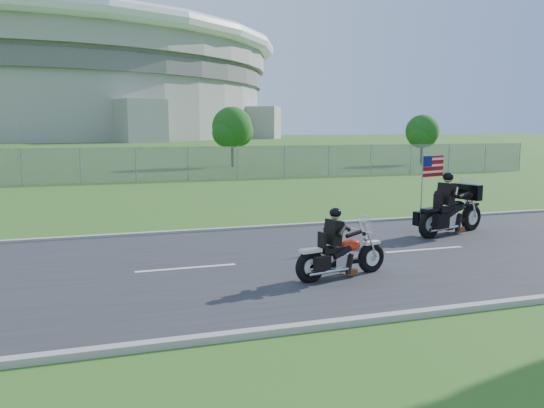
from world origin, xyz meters
name	(u,v)px	position (x,y,z in m)	size (l,w,h in m)	color
ground	(273,263)	(0.00, 0.00, 0.00)	(420.00, 420.00, 0.00)	#32591C
road	(273,262)	(0.00, 0.00, 0.02)	(120.00, 8.00, 0.04)	#28282B
curb_north	(233,229)	(0.00, 4.05, 0.05)	(120.00, 0.18, 0.12)	#9E9B93
curb_south	(350,322)	(0.00, -4.05, 0.05)	(120.00, 0.18, 0.12)	#9E9B93
fence	(80,166)	(-5.00, 20.00, 1.00)	(60.00, 0.03, 2.00)	gray
stadium	(49,87)	(-20.00, 170.00, 15.58)	(140.40, 140.40, 29.20)	#A3A099
tree_fence_near	(233,129)	(6.04, 30.04, 2.97)	(3.52, 3.28, 4.75)	#382316
tree_fence_far	(422,133)	(22.04, 28.03, 2.64)	(3.08, 2.87, 4.20)	#382316
motorcycle_lead	(340,256)	(0.94, -1.61, 0.48)	(2.21, 0.84, 1.50)	black
motorcycle_follow	(451,214)	(5.88, 1.55, 0.63)	(2.69, 1.30, 2.30)	black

